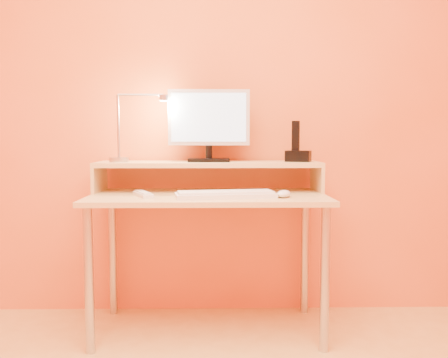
{
  "coord_description": "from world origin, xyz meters",
  "views": [
    {
      "loc": [
        0.04,
        -1.2,
        1.01
      ],
      "look_at": [
        0.08,
        1.13,
        0.8
      ],
      "focal_mm": 37.5,
      "sensor_mm": 36.0,
      "label": 1
    }
  ],
  "objects_px": {
    "monitor_panel": "(209,118)",
    "keyboard": "(226,195)",
    "lamp_base": "(119,160)",
    "mouse": "(284,194)",
    "phone_dock": "(298,156)",
    "remote_control": "(143,195)"
  },
  "relations": [
    {
      "from": "monitor_panel",
      "to": "keyboard",
      "type": "relative_size",
      "value": 0.91
    },
    {
      "from": "lamp_base",
      "to": "mouse",
      "type": "distance_m",
      "value": 0.9
    },
    {
      "from": "monitor_panel",
      "to": "lamp_base",
      "type": "height_order",
      "value": "monitor_panel"
    },
    {
      "from": "lamp_base",
      "to": "mouse",
      "type": "bearing_deg",
      "value": -16.65
    },
    {
      "from": "lamp_base",
      "to": "phone_dock",
      "type": "height_order",
      "value": "phone_dock"
    },
    {
      "from": "monitor_panel",
      "to": "lamp_base",
      "type": "relative_size",
      "value": 4.38
    },
    {
      "from": "remote_control",
      "to": "lamp_base",
      "type": "bearing_deg",
      "value": 103.92
    },
    {
      "from": "keyboard",
      "to": "mouse",
      "type": "bearing_deg",
      "value": -9.08
    },
    {
      "from": "lamp_base",
      "to": "mouse",
      "type": "height_order",
      "value": "lamp_base"
    },
    {
      "from": "phone_dock",
      "to": "keyboard",
      "type": "bearing_deg",
      "value": -125.28
    },
    {
      "from": "keyboard",
      "to": "mouse",
      "type": "distance_m",
      "value": 0.28
    },
    {
      "from": "lamp_base",
      "to": "remote_control",
      "type": "bearing_deg",
      "value": -51.67
    },
    {
      "from": "monitor_panel",
      "to": "mouse",
      "type": "xyz_separation_m",
      "value": [
        0.37,
        -0.29,
        -0.38
      ]
    },
    {
      "from": "monitor_panel",
      "to": "remote_control",
      "type": "xyz_separation_m",
      "value": [
        -0.32,
        -0.24,
        -0.39
      ]
    },
    {
      "from": "monitor_panel",
      "to": "lamp_base",
      "type": "xyz_separation_m",
      "value": [
        -0.48,
        -0.04,
        -0.23
      ]
    },
    {
      "from": "mouse",
      "to": "phone_dock",
      "type": "bearing_deg",
      "value": 92.26
    },
    {
      "from": "monitor_panel",
      "to": "phone_dock",
      "type": "xyz_separation_m",
      "value": [
        0.48,
        -0.01,
        -0.21
      ]
    },
    {
      "from": "monitor_panel",
      "to": "phone_dock",
      "type": "distance_m",
      "value": 0.53
    },
    {
      "from": "keyboard",
      "to": "monitor_panel",
      "type": "bearing_deg",
      "value": 96.71
    },
    {
      "from": "phone_dock",
      "to": "mouse",
      "type": "relative_size",
      "value": 1.22
    },
    {
      "from": "keyboard",
      "to": "remote_control",
      "type": "bearing_deg",
      "value": 162.89
    },
    {
      "from": "phone_dock",
      "to": "keyboard",
      "type": "relative_size",
      "value": 0.27
    }
  ]
}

